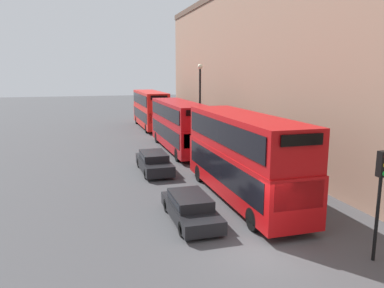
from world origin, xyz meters
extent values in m
plane|color=#424244|center=(0.00, 0.00, 0.00)|extent=(200.00, 200.00, 0.00)
cube|color=#B20C0F|center=(1.60, 5.82, 1.49)|extent=(2.55, 10.84, 2.28)
cube|color=#B20C0F|center=(1.60, 5.82, 3.57)|extent=(2.50, 10.62, 1.87)
cube|color=black|center=(1.60, 5.82, 1.77)|extent=(2.59, 9.97, 1.28)
cube|color=black|center=(1.60, 5.82, 3.66)|extent=(2.59, 9.97, 1.12)
cube|color=black|center=(1.60, 0.43, 1.95)|extent=(2.17, 0.06, 1.14)
cube|color=black|center=(1.60, 0.43, 4.13)|extent=(1.78, 0.06, 0.45)
cylinder|color=black|center=(0.48, 2.00, 0.50)|extent=(0.30, 1.00, 1.00)
cylinder|color=black|center=(2.73, 2.00, 0.50)|extent=(0.30, 1.00, 1.00)
cylinder|color=black|center=(0.48, 9.64, 0.50)|extent=(0.30, 1.00, 1.00)
cylinder|color=black|center=(2.73, 9.64, 0.50)|extent=(0.30, 1.00, 1.00)
cube|color=#A80F14|center=(1.60, 19.17, 1.39)|extent=(2.55, 11.33, 2.09)
cube|color=#A80F14|center=(1.60, 19.17, 3.30)|extent=(2.50, 11.10, 1.73)
cube|color=black|center=(1.60, 19.17, 1.64)|extent=(2.59, 10.42, 1.17)
cube|color=black|center=(1.60, 19.17, 3.39)|extent=(2.59, 10.42, 1.04)
cube|color=black|center=(1.60, 13.54, 1.81)|extent=(2.17, 0.06, 1.04)
cube|color=black|center=(1.60, 13.54, 3.82)|extent=(1.78, 0.06, 0.41)
cylinder|color=black|center=(0.48, 15.11, 0.50)|extent=(0.30, 1.00, 1.00)
cylinder|color=black|center=(2.73, 15.11, 0.50)|extent=(0.30, 1.00, 1.00)
cylinder|color=black|center=(0.48, 23.24, 0.50)|extent=(0.30, 1.00, 1.00)
cylinder|color=black|center=(2.73, 23.24, 0.50)|extent=(0.30, 1.00, 1.00)
cube|color=red|center=(1.60, 33.10, 1.39)|extent=(2.55, 11.04, 2.08)
cube|color=red|center=(1.60, 33.10, 3.40)|extent=(2.50, 10.82, 1.95)
cube|color=black|center=(1.60, 33.10, 1.64)|extent=(2.59, 10.16, 1.17)
cube|color=black|center=(1.60, 33.10, 3.50)|extent=(2.59, 10.16, 1.17)
cube|color=black|center=(1.60, 27.61, 1.81)|extent=(2.17, 0.06, 1.04)
cube|color=black|center=(1.60, 27.61, 3.99)|extent=(1.78, 0.06, 0.47)
cylinder|color=black|center=(0.48, 29.18, 0.50)|extent=(0.30, 1.00, 1.00)
cylinder|color=black|center=(2.73, 29.18, 0.50)|extent=(0.30, 1.00, 1.00)
cylinder|color=black|center=(0.48, 37.02, 0.50)|extent=(0.30, 1.00, 1.00)
cylinder|color=black|center=(2.73, 37.02, 0.50)|extent=(0.30, 1.00, 1.00)
cube|color=black|center=(-1.80, 3.73, 0.46)|extent=(1.76, 4.55, 0.57)
cube|color=black|center=(-1.80, 3.84, 0.98)|extent=(1.55, 2.50, 0.46)
cube|color=black|center=(-1.80, 3.84, 1.00)|extent=(1.58, 2.38, 0.29)
cylinder|color=black|center=(-2.57, 2.27, 0.32)|extent=(0.22, 0.64, 0.64)
cylinder|color=black|center=(-1.03, 2.27, 0.32)|extent=(0.22, 0.64, 0.64)
cylinder|color=black|center=(-2.57, 5.18, 0.32)|extent=(0.22, 0.64, 0.64)
cylinder|color=black|center=(-1.03, 5.18, 0.32)|extent=(0.22, 0.64, 0.64)
cube|color=black|center=(-1.80, 12.61, 0.52)|extent=(1.81, 4.80, 0.68)
cube|color=black|center=(-1.80, 12.73, 1.09)|extent=(1.59, 2.64, 0.46)
cube|color=black|center=(-1.80, 12.73, 1.11)|extent=(1.63, 2.51, 0.29)
cylinder|color=black|center=(-2.59, 11.08, 0.32)|extent=(0.22, 0.64, 0.64)
cylinder|color=black|center=(-1.01, 11.08, 0.32)|extent=(0.22, 0.64, 0.64)
cylinder|color=black|center=(-2.59, 14.15, 0.32)|extent=(0.22, 0.64, 0.64)
cylinder|color=black|center=(-1.01, 14.15, 0.32)|extent=(0.22, 0.64, 0.64)
cylinder|color=black|center=(3.48, -1.56, 1.55)|extent=(0.12, 0.12, 3.09)
cube|color=black|center=(3.48, -1.56, 3.54)|extent=(0.30, 0.26, 0.90)
cylinder|color=black|center=(3.75, 19.98, 3.45)|extent=(0.18, 0.18, 6.90)
sphere|color=beige|center=(3.75, 19.98, 7.12)|extent=(0.44, 0.44, 0.44)
cylinder|color=maroon|center=(4.19, 10.47, 0.70)|extent=(0.36, 0.36, 1.40)
sphere|color=tan|center=(4.19, 10.47, 1.51)|extent=(0.22, 0.22, 0.22)
camera|label=1|loc=(-6.22, -11.62, 6.61)|focal=35.00mm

